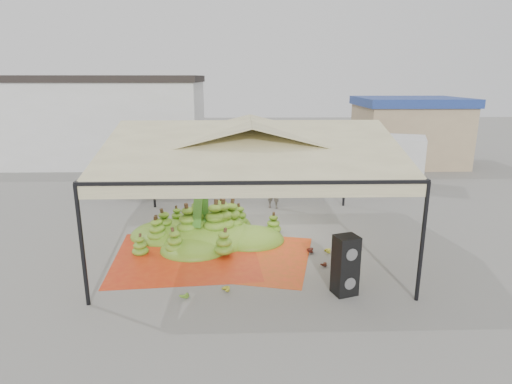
{
  "coord_description": "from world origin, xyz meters",
  "views": [
    {
      "loc": [
        -0.21,
        -13.36,
        5.31
      ],
      "look_at": [
        0.2,
        1.5,
        1.3
      ],
      "focal_mm": 30.0,
      "sensor_mm": 36.0,
      "label": 1
    }
  ],
  "objects_px": {
    "vendor": "(273,189)",
    "truck_right": "(355,154)",
    "truck_left": "(184,162)",
    "banana_heap": "(209,222)",
    "speaker_stack": "(345,265)"
  },
  "relations": [
    {
      "from": "vendor",
      "to": "truck_right",
      "type": "relative_size",
      "value": 0.21
    },
    {
      "from": "vendor",
      "to": "truck_right",
      "type": "height_order",
      "value": "truck_right"
    },
    {
      "from": "vendor",
      "to": "banana_heap",
      "type": "bearing_deg",
      "value": 71.55
    },
    {
      "from": "banana_heap",
      "to": "truck_left",
      "type": "distance_m",
      "value": 7.01
    },
    {
      "from": "truck_left",
      "to": "truck_right",
      "type": "relative_size",
      "value": 0.86
    },
    {
      "from": "vendor",
      "to": "truck_right",
      "type": "xyz_separation_m",
      "value": [
        4.46,
        4.31,
        0.71
      ]
    },
    {
      "from": "speaker_stack",
      "to": "vendor",
      "type": "xyz_separation_m",
      "value": [
        -1.32,
        7.36,
        0.05
      ]
    },
    {
      "from": "vendor",
      "to": "truck_right",
      "type": "bearing_deg",
      "value": -119.71
    },
    {
      "from": "banana_heap",
      "to": "truck_right",
      "type": "height_order",
      "value": "truck_right"
    },
    {
      "from": "banana_heap",
      "to": "truck_right",
      "type": "relative_size",
      "value": 0.72
    },
    {
      "from": "vendor",
      "to": "truck_right",
      "type": "distance_m",
      "value": 6.24
    },
    {
      "from": "truck_right",
      "to": "banana_heap",
      "type": "bearing_deg",
      "value": -111.47
    },
    {
      "from": "truck_left",
      "to": "speaker_stack",
      "type": "bearing_deg",
      "value": -69.85
    },
    {
      "from": "truck_left",
      "to": "banana_heap",
      "type": "bearing_deg",
      "value": -82.5
    },
    {
      "from": "speaker_stack",
      "to": "vendor",
      "type": "height_order",
      "value": "vendor"
    }
  ]
}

